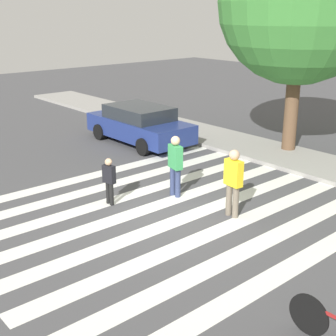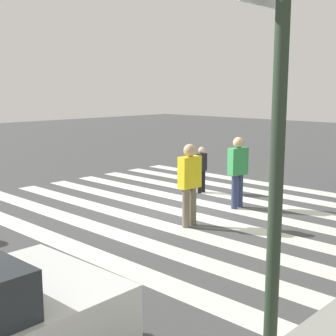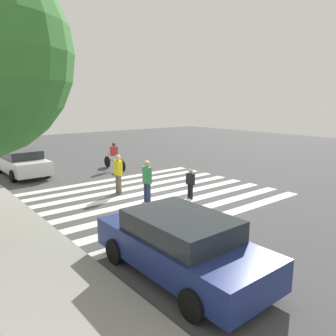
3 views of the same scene
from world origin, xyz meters
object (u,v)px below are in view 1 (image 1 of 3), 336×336
object	(u,v)px
pedestrian_child_with_backpack	(109,179)
pedestrian_adult_yellow_jacket	(233,179)
car_parked_dark_suv	(139,124)
pedestrian_adult_tall_backpack	(175,163)
street_tree	(301,2)

from	to	relation	value
pedestrian_child_with_backpack	pedestrian_adult_yellow_jacket	distance (m)	3.29
car_parked_dark_suv	pedestrian_adult_tall_backpack	bearing A→B (deg)	-27.39
street_tree	pedestrian_adult_tall_backpack	distance (m)	7.35
street_tree	pedestrian_child_with_backpack	bearing A→B (deg)	-91.90
pedestrian_adult_yellow_jacket	pedestrian_child_with_backpack	bearing A→B (deg)	-138.58
street_tree	pedestrian_child_with_backpack	distance (m)	8.93
pedestrian_child_with_backpack	pedestrian_adult_yellow_jacket	world-z (taller)	pedestrian_adult_yellow_jacket
pedestrian_child_with_backpack	car_parked_dark_suv	distance (m)	6.21
street_tree	pedestrian_adult_tall_backpack	xyz separation A→B (m)	(0.45, -5.98, -4.25)
pedestrian_adult_yellow_jacket	street_tree	bearing A→B (deg)	118.60
pedestrian_adult_tall_backpack	pedestrian_child_with_backpack	distance (m)	1.88
street_tree	pedestrian_adult_tall_backpack	world-z (taller)	street_tree
pedestrian_adult_tall_backpack	pedestrian_adult_yellow_jacket	bearing A→B (deg)	-161.49
street_tree	pedestrian_adult_tall_backpack	size ratio (longest dim) A/B	4.60
pedestrian_adult_tall_backpack	pedestrian_child_with_backpack	world-z (taller)	pedestrian_adult_tall_backpack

